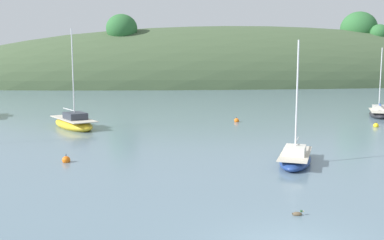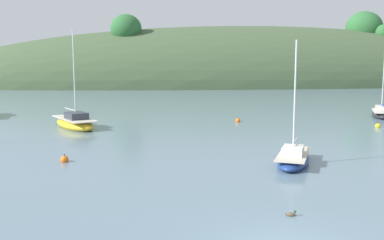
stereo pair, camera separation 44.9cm
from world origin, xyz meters
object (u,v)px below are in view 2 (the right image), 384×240
at_px(mooring_buoy_inner, 378,126).
at_px(duck_lead, 291,214).
at_px(mooring_buoy_outer, 65,160).
at_px(sailboat_black_sloop, 382,113).
at_px(sailboat_blue_center, 75,123).
at_px(mooring_buoy_channel, 238,121).
at_px(sailboat_teal_outer, 293,158).

distance_m(mooring_buoy_inner, duck_lead, 24.08).
bearing_deg(duck_lead, mooring_buoy_outer, 133.53).
relative_size(mooring_buoy_inner, duck_lead, 1.27).
xyz_separation_m(mooring_buoy_outer, duck_lead, (9.19, -9.67, -0.07)).
bearing_deg(duck_lead, mooring_buoy_inner, 52.54).
height_order(mooring_buoy_outer, duck_lead, mooring_buoy_outer).
relative_size(sailboat_black_sloop, mooring_buoy_inner, 12.88).
bearing_deg(sailboat_blue_center, mooring_buoy_channel, 5.91).
bearing_deg(mooring_buoy_channel, sailboat_black_sloop, 6.57).
xyz_separation_m(sailboat_teal_outer, duck_lead, (-2.93, -7.52, -0.26)).
relative_size(sailboat_blue_center, duck_lead, 19.37).
xyz_separation_m(mooring_buoy_channel, duck_lead, (-3.92, -23.90, -0.07)).
height_order(sailboat_blue_center, duck_lead, sailboat_blue_center).
relative_size(sailboat_teal_outer, mooring_buoy_inner, 12.35).
relative_size(sailboat_teal_outer, duck_lead, 15.65).
bearing_deg(sailboat_teal_outer, sailboat_blue_center, 131.51).
bearing_deg(sailboat_black_sloop, mooring_buoy_inner, -123.11).
relative_size(sailboat_teal_outer, mooring_buoy_outer, 12.35).
distance_m(sailboat_blue_center, duck_lead, 24.67).
distance_m(mooring_buoy_outer, duck_lead, 13.34).
relative_size(mooring_buoy_inner, mooring_buoy_channel, 1.00).
bearing_deg(mooring_buoy_channel, sailboat_teal_outer, -93.46).
distance_m(mooring_buoy_inner, mooring_buoy_channel, 11.74).
bearing_deg(sailboat_blue_center, sailboat_black_sloop, 6.25).
bearing_deg(sailboat_black_sloop, mooring_buoy_outer, -150.40).
distance_m(sailboat_black_sloop, mooring_buoy_inner, 7.78).
bearing_deg(duck_lead, sailboat_teal_outer, 68.72).
bearing_deg(sailboat_teal_outer, mooring_buoy_channel, 86.54).
relative_size(sailboat_black_sloop, sailboat_teal_outer, 1.04).
xyz_separation_m(mooring_buoy_inner, duck_lead, (-14.64, -19.11, -0.07)).
distance_m(sailboat_teal_outer, sailboat_blue_center, 19.91).
distance_m(sailboat_teal_outer, mooring_buoy_channel, 16.41).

